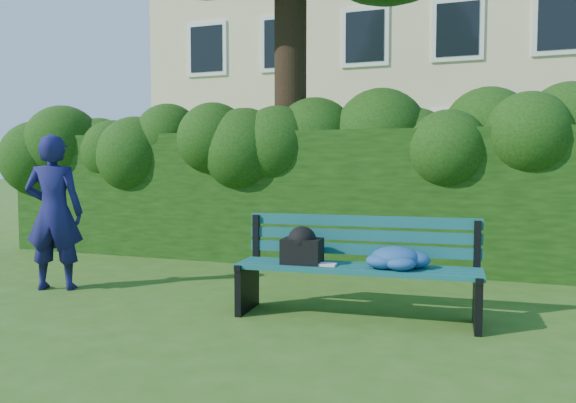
% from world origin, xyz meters
% --- Properties ---
extents(ground, '(80.00, 80.00, 0.00)m').
position_xyz_m(ground, '(0.00, 0.00, 0.00)').
color(ground, '#305A18').
rests_on(ground, ground).
extents(apartment_building, '(16.00, 8.08, 12.00)m').
position_xyz_m(apartment_building, '(-0.00, 13.99, 6.00)').
color(apartment_building, beige).
rests_on(apartment_building, ground).
extents(hedge, '(10.00, 1.00, 1.80)m').
position_xyz_m(hedge, '(0.00, 2.20, 0.90)').
color(hedge, black).
rests_on(hedge, ground).
extents(park_bench, '(2.16, 0.70, 0.89)m').
position_xyz_m(park_bench, '(1.03, -0.39, 0.50)').
color(park_bench, '#0D4244').
rests_on(park_bench, ground).
extents(man_reading, '(0.72, 0.60, 1.68)m').
position_xyz_m(man_reading, '(-2.33, -0.40, 0.84)').
color(man_reading, '#171751').
rests_on(man_reading, ground).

